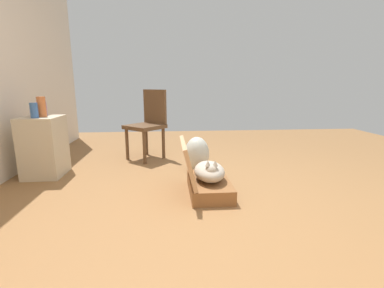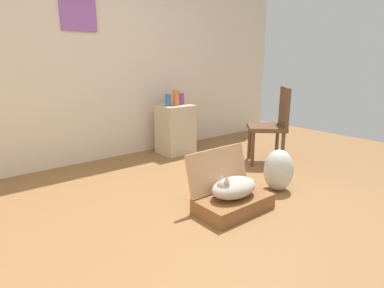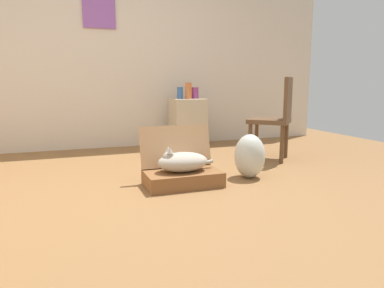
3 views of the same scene
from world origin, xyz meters
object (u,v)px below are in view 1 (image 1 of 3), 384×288
at_px(vase_round, 42,107).
at_px(vase_tall, 34,110).
at_px(cat, 209,171).
at_px(suitcase_base, 209,186).
at_px(side_table, 44,147).
at_px(chair, 149,122).
at_px(plastic_bag_white, 197,154).
at_px(vase_short, 42,109).

bearing_deg(vase_round, vase_tall, 164.57).
bearing_deg(vase_tall, cat, -107.71).
distance_m(suitcase_base, side_table, 1.90).
height_order(vase_round, chair, chair).
relative_size(cat, vase_tall, 3.30).
bearing_deg(plastic_bag_white, chair, 42.10).
bearing_deg(suitcase_base, chair, 25.80).
bearing_deg(vase_short, cat, -113.72).
bearing_deg(vase_short, chair, -63.69).
distance_m(cat, vase_round, 1.94).
distance_m(vase_short, vase_round, 0.12).
xyz_separation_m(vase_round, chair, (0.67, -1.09, -0.27)).
height_order(plastic_bag_white, vase_round, vase_round).
xyz_separation_m(vase_short, chair, (0.56, -1.14, -0.23)).
xyz_separation_m(vase_short, vase_round, (-0.11, -0.05, 0.03)).
xyz_separation_m(side_table, vase_round, (0.00, -0.02, 0.44)).
xyz_separation_m(side_table, chair, (0.67, -1.11, 0.17)).
bearing_deg(side_table, chair, -58.83).
height_order(plastic_bag_white, side_table, side_table).
bearing_deg(side_table, vase_short, 13.02).
xyz_separation_m(cat, chair, (1.34, 0.65, 0.29)).
height_order(suitcase_base, plastic_bag_white, plastic_bag_white).
bearing_deg(suitcase_base, plastic_bag_white, 4.04).
relative_size(plastic_bag_white, chair, 0.44).
distance_m(suitcase_base, vase_tall, 1.97).
relative_size(side_table, vase_tall, 4.22).
xyz_separation_m(vase_tall, vase_round, (0.11, -0.03, 0.03)).
bearing_deg(chair, plastic_bag_white, -5.60).
relative_size(side_table, vase_short, 4.34).
relative_size(cat, vase_short, 3.39).
xyz_separation_m(suitcase_base, cat, (-0.01, 0.00, 0.15)).
distance_m(cat, vase_tall, 1.92).
height_order(side_table, vase_tall, vase_tall).
bearing_deg(cat, vase_tall, 72.29).
height_order(cat, plastic_bag_white, plastic_bag_white).
distance_m(side_table, vase_round, 0.44).
distance_m(vase_tall, chair, 1.38).
bearing_deg(vase_tall, chair, -54.99).
bearing_deg(cat, vase_short, 66.28).
bearing_deg(vase_round, cat, -111.23).
height_order(suitcase_base, cat, cat).
xyz_separation_m(side_table, vase_tall, (-0.11, 0.01, 0.41)).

